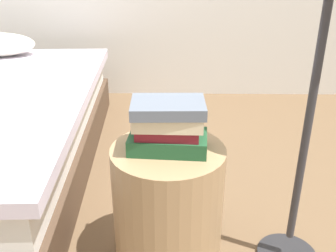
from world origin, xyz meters
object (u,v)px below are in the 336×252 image
Objects in this scene: book_forest at (167,141)px; book_maroon at (169,129)px; side_table at (168,206)px; book_cream at (169,118)px; book_slate at (167,107)px.

book_maroon is at bearing 34.84° from book_forest.
book_forest reaches higher than side_table.
side_table is 0.28m from book_forest.
book_cream is 0.05m from book_slate.
side_table is 1.80× the size of book_forest.
book_forest is (-0.00, 0.00, 0.28)m from side_table.
side_table is 1.96× the size of book_slate.
book_forest is 0.09m from book_cream.
side_table is at bearing 12.95° from book_slate.
book_maroon is (0.00, 0.01, 0.33)m from side_table.
book_maroon is at bearing -102.15° from book_cream.
side_table is at bearing -47.16° from book_forest.
book_slate is (-0.01, -0.01, 0.09)m from book_maroon.
book_maroon is at bearing 74.80° from side_table.
book_forest is at bearing 84.84° from book_slate.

